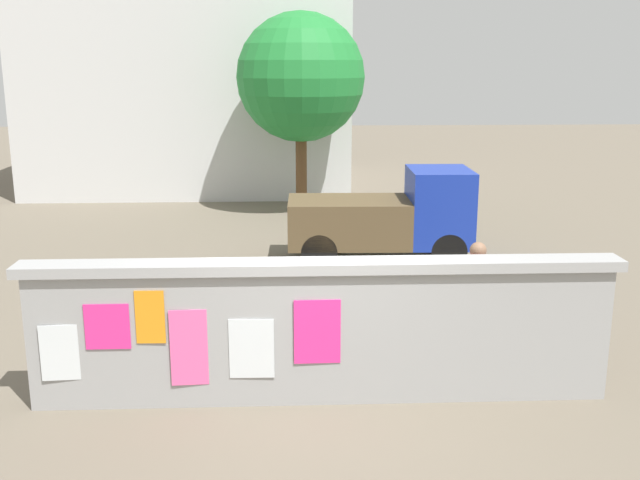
# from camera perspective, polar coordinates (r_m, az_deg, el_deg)

# --- Properties ---
(ground) EXTENTS (60.00, 60.00, 0.00)m
(ground) POSITION_cam_1_polar(r_m,az_deg,el_deg) (16.58, -1.15, -0.04)
(ground) COLOR #6B6051
(poster_wall) EXTENTS (6.93, 0.42, 1.71)m
(poster_wall) POSITION_cam_1_polar(r_m,az_deg,el_deg) (8.66, 0.10, -6.94)
(poster_wall) COLOR #9A9A9A
(poster_wall) RESTS_ON ground
(auto_rickshaw_truck) EXTENTS (3.64, 1.59, 1.85)m
(auto_rickshaw_truck) POSITION_cam_1_polar(r_m,az_deg,el_deg) (14.80, 5.35, 1.81)
(auto_rickshaw_truck) COLOR black
(auto_rickshaw_truck) RESTS_ON ground
(motorcycle) EXTENTS (1.88, 0.64, 0.87)m
(motorcycle) POSITION_cam_1_polar(r_m,az_deg,el_deg) (11.17, -9.52, -4.60)
(motorcycle) COLOR black
(motorcycle) RESTS_ON ground
(bicycle_near) EXTENTS (1.71, 0.44, 0.95)m
(bicycle_near) POSITION_cam_1_polar(r_m,az_deg,el_deg) (10.30, -0.91, -6.59)
(bicycle_near) COLOR black
(bicycle_near) RESTS_ON ground
(bicycle_far) EXTENTS (1.71, 0.44, 0.95)m
(bicycle_far) POSITION_cam_1_polar(r_m,az_deg,el_deg) (11.84, 9.53, -4.05)
(bicycle_far) COLOR black
(bicycle_far) RESTS_ON ground
(person_walking) EXTENTS (0.46, 0.46, 1.62)m
(person_walking) POSITION_cam_1_polar(r_m,az_deg,el_deg) (10.05, 11.95, -3.68)
(person_walking) COLOR yellow
(person_walking) RESTS_ON ground
(tree_roadside) EXTENTS (3.29, 3.29, 5.16)m
(tree_roadside) POSITION_cam_1_polar(r_m,az_deg,el_deg) (19.32, -1.50, 12.41)
(tree_roadside) COLOR brown
(tree_roadside) RESTS_ON ground
(building_background) EXTENTS (9.81, 7.05, 7.96)m
(building_background) POSITION_cam_1_polar(r_m,az_deg,el_deg) (24.40, -9.72, 13.66)
(building_background) COLOR silver
(building_background) RESTS_ON ground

